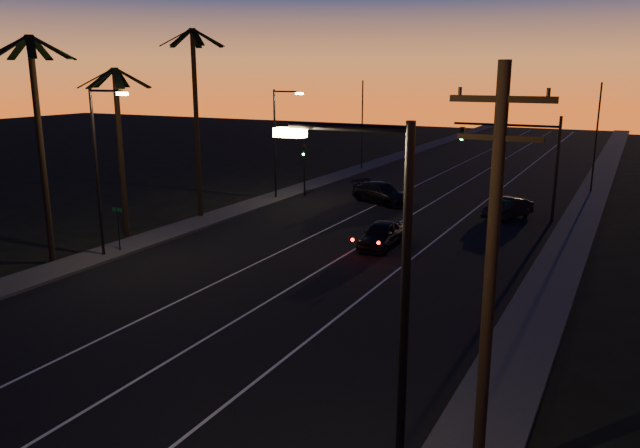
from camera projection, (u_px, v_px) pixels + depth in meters
The scene contains 21 objects.
road at pixel (363, 238), 37.56m from camera, with size 20.00×170.00×0.01m, color black.
sidewalk_left at pixel (213, 218), 42.52m from camera, with size 2.40×170.00×0.16m, color #333331.
sidewalk_right at pixel (560, 262), 32.57m from camera, with size 2.40×170.00×0.16m, color #333331.
lane_stripe_left at pixel (319, 233), 38.89m from camera, with size 0.12×160.00×0.01m, color silver.
lane_stripe_mid at pixel (371, 239), 37.34m from camera, with size 0.12×160.00×0.01m, color silver.
lane_stripe_right at pixel (427, 247), 35.78m from camera, with size 0.12×160.00×0.01m, color silver.
palm_near at pixel (39, 127), 31.12m from camera, with size 4.25×4.16×11.53m.
palm_mid at pixel (119, 133), 36.76m from camera, with size 4.25×4.16×10.03m.
palm_far at pixel (196, 106), 41.18m from camera, with size 4.25×4.16×12.53m.
streetlight_left_near at pixel (100, 160), 32.42m from camera, with size 2.55×0.26×9.00m.
streetlight_left_far at pixel (278, 135), 48.03m from camera, with size 2.55×0.26×8.50m.
streetlight_right_near at pixel (387, 334), 10.81m from camera, with size 2.55×0.26×9.00m.
street_sign at pixel (118, 224), 34.19m from camera, with size 0.70×0.06×2.60m.
utility_pole at pixel (490, 277), 13.87m from camera, with size 2.20×0.28×10.00m.
signal_mast at pixel (521, 148), 41.90m from camera, with size 7.10×0.41×7.00m.
signal_post at pixel (304, 161), 49.73m from camera, with size 0.28×0.37×4.20m.
far_pole_left at pixel (362, 126), 62.99m from camera, with size 0.14×0.14×9.00m, color black.
far_pole_right at pixel (596, 139), 50.63m from camera, with size 0.14×0.14×9.00m, color black.
lead_car at pixel (381, 234), 35.58m from camera, with size 1.96×4.90×1.47m.
right_car at pixel (508, 208), 42.68m from camera, with size 2.97×4.39×1.37m.
cross_car at pixel (382, 193), 47.60m from camera, with size 5.76×4.12×1.55m.
Camera 1 is at (14.26, -3.48, 9.74)m, focal length 35.00 mm.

